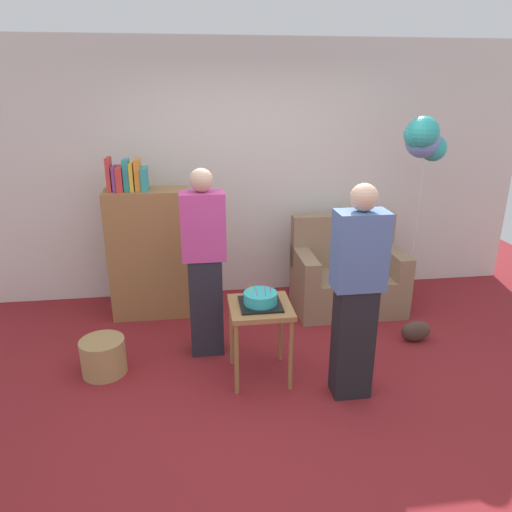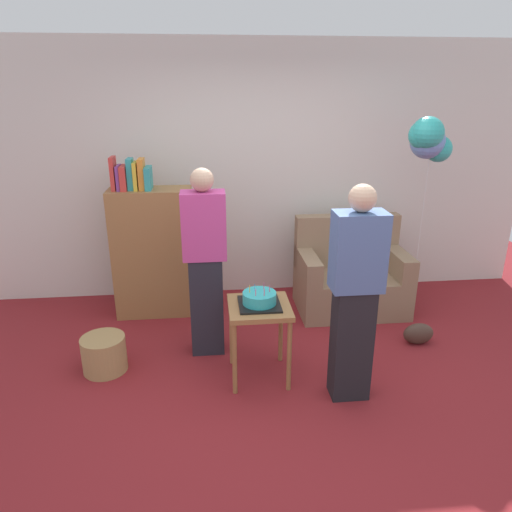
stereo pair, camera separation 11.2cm
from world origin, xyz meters
The scene contains 11 objects.
ground_plane centered at (0.00, 0.00, 0.00)m, with size 8.00×8.00×0.00m, color maroon.
wall_back centered at (0.00, 2.05, 1.35)m, with size 6.00×0.10×2.70m, color silver.
couch centered at (0.88, 1.42, 0.34)m, with size 1.10×0.70×0.96m.
bookshelf centered at (-1.14, 1.53, 0.68)m, with size 0.80×0.36×1.61m.
side_table centered at (-0.21, 0.25, 0.54)m, with size 0.48×0.48×0.64m.
birthday_cake centered at (-0.21, 0.25, 0.69)m, with size 0.32×0.32×0.17m.
person_blowing_candles centered at (-0.61, 0.70, 0.83)m, with size 0.36×0.22×1.63m.
person_holding_cake centered at (0.44, -0.06, 0.83)m, with size 0.36×0.22×1.63m.
wicker_basket centered at (-1.47, 0.47, 0.15)m, with size 0.36×0.36×0.30m, color #A88451.
handbag centered at (1.30, 0.61, 0.10)m, with size 0.28×0.14×0.20m, color #473328.
balloon_bunch centered at (1.45, 1.20, 1.78)m, with size 0.45×0.37×1.98m.
Camera 2 is at (-0.58, -3.03, 2.23)m, focal length 33.14 mm.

